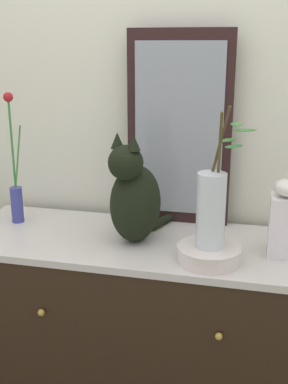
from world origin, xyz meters
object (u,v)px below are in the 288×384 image
at_px(vase_glass_clear, 212,207).
at_px(jar_lidded_porcelain, 286,219).
at_px(mirror_leaning, 179,130).
at_px(bowl_porcelain, 209,254).
at_px(sideboard, 144,344).
at_px(vase_slim_green, 16,188).
at_px(cat_sitting, 134,197).

relative_size(vase_glass_clear, jar_lidded_porcelain, 1.58).
bearing_deg(mirror_leaning, bowl_porcelain, -64.65).
distance_m(sideboard, vase_slim_green, 0.78).
height_order(mirror_leaning, cat_sitting, mirror_leaning).
distance_m(mirror_leaning, bowl_porcelain, 0.50).
height_order(vase_glass_clear, jar_lidded_porcelain, vase_glass_clear).
height_order(mirror_leaning, vase_slim_green, mirror_leaning).
height_order(sideboard, vase_glass_clear, vase_glass_clear).
xyz_separation_m(cat_sitting, jar_lidded_porcelain, (0.51, 0.01, -0.04)).
bearing_deg(bowl_porcelain, vase_slim_green, 166.23).
bearing_deg(bowl_porcelain, sideboard, 153.53).
bearing_deg(vase_slim_green, cat_sitting, -9.53).
xyz_separation_m(cat_sitting, vase_glass_clear, (0.28, -0.10, 0.02)).
relative_size(sideboard, jar_lidded_porcelain, 4.71).
bearing_deg(vase_glass_clear, mirror_leaning, 115.72).
distance_m(cat_sitting, jar_lidded_porcelain, 0.51).
xyz_separation_m(bowl_porcelain, vase_glass_clear, (0.00, 0.00, 0.16)).
relative_size(mirror_leaning, vase_slim_green, 1.44).
height_order(sideboard, cat_sitting, cat_sitting).
distance_m(cat_sitting, vase_slim_green, 0.50).
height_order(mirror_leaning, bowl_porcelain, mirror_leaning).
relative_size(cat_sitting, bowl_porcelain, 1.92).
xyz_separation_m(sideboard, cat_sitting, (-0.03, -0.02, 0.60)).
height_order(cat_sitting, vase_slim_green, vase_slim_green).
relative_size(cat_sitting, vase_glass_clear, 0.88).
bearing_deg(cat_sitting, mirror_leaning, 64.19).
bearing_deg(sideboard, cat_sitting, -152.71).
distance_m(cat_sitting, bowl_porcelain, 0.32).
relative_size(bowl_porcelain, vase_glass_clear, 0.46).
distance_m(bowl_porcelain, vase_glass_clear, 0.16).
height_order(bowl_porcelain, jar_lidded_porcelain, jar_lidded_porcelain).
xyz_separation_m(cat_sitting, vase_slim_green, (-0.50, 0.08, -0.03)).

